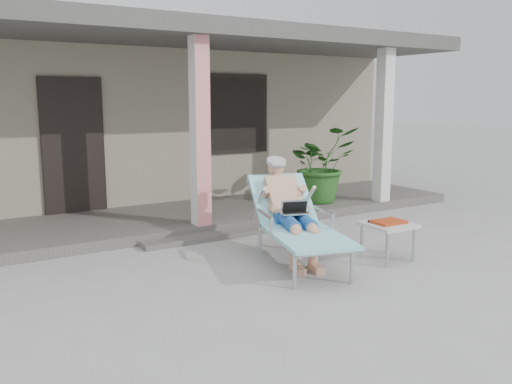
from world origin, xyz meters
TOP-DOWN VIEW (x-y plane):
  - ground at (0.00, 0.00)m, footprint 60.00×60.00m
  - house at (0.00, 6.50)m, footprint 10.40×5.40m
  - porch_deck at (0.00, 3.00)m, footprint 10.00×2.00m
  - porch_overhang at (0.00, 2.95)m, footprint 10.00×2.30m
  - porch_step at (0.00, 1.85)m, footprint 2.00×0.30m
  - lounger at (0.39, 0.45)m, footprint 1.23×2.03m
  - side_table at (1.37, -0.13)m, footprint 0.56×0.56m
  - potted_palm at (2.54, 2.64)m, footprint 1.24×1.09m

SIDE VIEW (x-z plane):
  - ground at x=0.00m, z-range 0.00..0.00m
  - porch_step at x=0.00m, z-range 0.00..0.07m
  - porch_deck at x=0.00m, z-range 0.00..0.15m
  - side_table at x=1.37m, z-range 0.17..0.65m
  - lounger at x=0.39m, z-range 0.15..1.42m
  - potted_palm at x=2.54m, z-range 0.15..1.46m
  - house at x=0.00m, z-range 0.02..3.32m
  - porch_overhang at x=0.00m, z-range 1.36..4.21m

